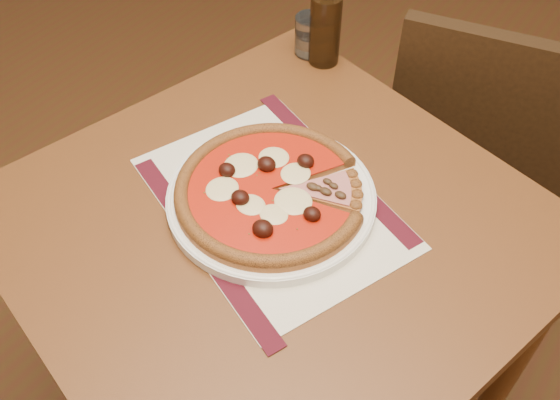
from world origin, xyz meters
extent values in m
cube|color=#512A17|center=(0.00, 0.00, -0.01)|extent=(5.00, 6.00, 0.02)
cube|color=brown|center=(0.43, -0.70, 0.73)|extent=(0.98, 0.98, 0.04)
cylinder|color=brown|center=(0.00, -0.95, 0.35)|extent=(0.05, 0.05, 0.71)
cylinder|color=brown|center=(0.18, -0.27, 0.35)|extent=(0.05, 0.05, 0.71)
cylinder|color=brown|center=(0.86, -0.46, 0.35)|extent=(0.05, 0.05, 0.71)
cube|color=black|center=(0.56, 0.02, 0.42)|extent=(0.48, 0.48, 0.04)
cylinder|color=black|center=(0.70, 0.22, 0.20)|extent=(0.04, 0.04, 0.40)
cylinder|color=black|center=(0.36, 0.15, 0.20)|extent=(0.04, 0.04, 0.40)
cylinder|color=black|center=(0.77, -0.12, 0.20)|extent=(0.04, 0.04, 0.40)
cylinder|color=black|center=(0.42, -0.19, 0.20)|extent=(0.04, 0.04, 0.40)
cube|color=black|center=(0.60, -0.17, 0.65)|extent=(0.41, 0.12, 0.43)
cube|color=silver|center=(0.40, -0.67, 0.75)|extent=(0.53, 0.46, 0.00)
cylinder|color=white|center=(0.40, -0.67, 0.76)|extent=(0.35, 0.35, 0.02)
cylinder|color=#AB6629|center=(0.40, -0.67, 0.78)|extent=(0.32, 0.32, 0.01)
torus|color=#9A5321|center=(0.40, -0.67, 0.78)|extent=(0.32, 0.32, 0.02)
cylinder|color=#AF1F08|center=(0.40, -0.67, 0.78)|extent=(0.27, 0.27, 0.00)
ellipsoid|color=beige|center=(0.42, -0.63, 0.79)|extent=(0.05, 0.05, 0.01)
ellipsoid|color=beige|center=(0.36, -0.61, 0.79)|extent=(0.05, 0.05, 0.01)
ellipsoid|color=beige|center=(0.35, -0.66, 0.79)|extent=(0.05, 0.05, 0.01)
ellipsoid|color=beige|center=(0.34, -0.72, 0.79)|extent=(0.05, 0.05, 0.01)
ellipsoid|color=beige|center=(0.40, -0.72, 0.79)|extent=(0.05, 0.05, 0.01)
ellipsoid|color=beige|center=(0.45, -0.74, 0.79)|extent=(0.05, 0.05, 0.01)
ellipsoid|color=beige|center=(0.45, -0.68, 0.79)|extent=(0.05, 0.05, 0.01)
ellipsoid|color=black|center=(0.41, -0.62, 0.80)|extent=(0.03, 0.03, 0.02)
ellipsoid|color=black|center=(0.34, -0.61, 0.80)|extent=(0.03, 0.03, 0.02)
ellipsoid|color=black|center=(0.34, -0.68, 0.80)|extent=(0.03, 0.03, 0.02)
ellipsoid|color=black|center=(0.36, -0.75, 0.80)|extent=(0.03, 0.03, 0.02)
ellipsoid|color=black|center=(0.43, -0.73, 0.80)|extent=(0.03, 0.03, 0.02)
ellipsoid|color=black|center=(0.49, -0.69, 0.80)|extent=(0.03, 0.03, 0.02)
ellipsoid|color=#3E2716|center=(0.46, -0.65, 0.79)|extent=(0.02, 0.01, 0.01)
ellipsoid|color=#3E2716|center=(0.49, -0.63, 0.79)|extent=(0.02, 0.01, 0.01)
ellipsoid|color=#3E2716|center=(0.46, -0.64, 0.79)|extent=(0.02, 0.01, 0.01)
ellipsoid|color=#3E2716|center=(0.49, -0.62, 0.79)|extent=(0.02, 0.01, 0.01)
ellipsoid|color=#3E2716|center=(0.45, -0.64, 0.79)|extent=(0.02, 0.01, 0.01)
ellipsoid|color=#3E2716|center=(0.48, -0.61, 0.79)|extent=(0.02, 0.01, 0.01)
ellipsoid|color=#3E2716|center=(0.45, -0.63, 0.79)|extent=(0.02, 0.01, 0.01)
cylinder|color=white|center=(0.22, -0.27, 0.79)|extent=(0.07, 0.07, 0.08)
cylinder|color=black|center=(0.26, -0.29, 0.82)|extent=(0.06, 0.06, 0.15)
camera|label=1|loc=(0.81, -1.24, 1.52)|focal=40.00mm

